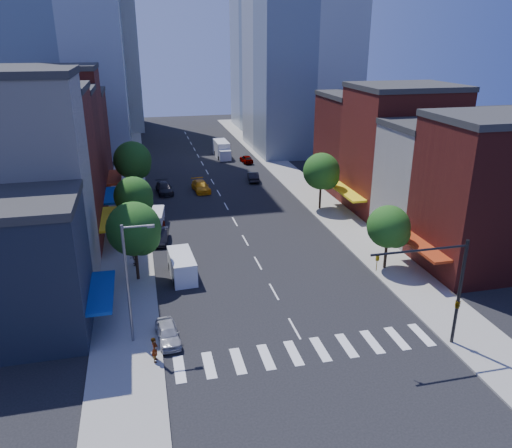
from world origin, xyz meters
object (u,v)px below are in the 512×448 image
at_px(parked_car_third, 155,229).
at_px(box_truck, 222,150).
at_px(traffic_car_oncoming, 253,177).
at_px(pedestrian_near, 155,350).
at_px(parked_car_second, 161,236).
at_px(parked_car_rear, 164,188).
at_px(traffic_car_far, 246,159).
at_px(cargo_van_near, 182,267).
at_px(cargo_van_far, 155,220).
at_px(pedestrian_far, 133,258).
at_px(parked_car_front, 168,333).
at_px(taxi, 201,186).

distance_m(parked_car_third, box_truck, 38.53).
relative_size(traffic_car_oncoming, pedestrian_near, 2.36).
height_order(parked_car_second, pedestrian_near, pedestrian_near).
distance_m(parked_car_rear, traffic_car_far, 21.33).
height_order(traffic_car_far, pedestrian_near, pedestrian_near).
relative_size(parked_car_second, cargo_van_near, 0.82).
xyz_separation_m(cargo_van_near, cargo_van_far, (-1.86, 13.48, -0.10)).
bearing_deg(pedestrian_far, parked_car_rear, 168.17).
bearing_deg(parked_car_second, parked_car_front, -85.43).
height_order(cargo_van_near, traffic_car_far, cargo_van_near).
distance_m(parked_car_rear, cargo_van_far, 13.65).
relative_size(cargo_van_far, pedestrian_far, 3.15).
relative_size(cargo_van_near, pedestrian_far, 3.39).
bearing_deg(pedestrian_far, taxi, 156.49).
relative_size(taxi, box_truck, 0.70).
bearing_deg(traffic_car_oncoming, parked_car_second, 62.05).
bearing_deg(cargo_van_near, traffic_car_far, 67.03).
distance_m(cargo_van_far, pedestrian_far, 10.43).
distance_m(parked_car_rear, cargo_van_near, 27.00).
bearing_deg(traffic_car_far, parked_car_rear, 40.21).
relative_size(taxi, traffic_car_far, 1.27).
bearing_deg(parked_car_rear, pedestrian_far, -105.99).
height_order(parked_car_front, parked_car_rear, parked_car_rear).
xyz_separation_m(parked_car_front, parked_car_third, (0.00, 21.30, 0.01)).
height_order(parked_car_front, taxi, taxi).
bearing_deg(parked_car_third, parked_car_front, -86.64).
xyz_separation_m(cargo_van_near, box_truck, (11.66, 47.20, 0.30)).
xyz_separation_m(parked_car_third, cargo_van_near, (2.01, -11.19, 0.42)).
distance_m(cargo_van_far, traffic_car_far, 33.23).
distance_m(parked_car_rear, pedestrian_near, 39.68).
height_order(box_truck, pedestrian_near, box_truck).
xyz_separation_m(cargo_van_near, taxi, (5.14, 26.75, -0.35)).
bearing_deg(taxi, pedestrian_far, -117.59).
bearing_deg(traffic_car_far, box_truck, -60.84).
bearing_deg(cargo_van_near, pedestrian_far, 139.27).
bearing_deg(cargo_van_far, traffic_car_oncoming, 54.50).
distance_m(parked_car_rear, taxi, 5.16).
bearing_deg(pedestrian_far, cargo_van_near, 51.09).
xyz_separation_m(traffic_car_far, pedestrian_near, (-18.12, -54.61, 0.38)).
bearing_deg(parked_car_front, cargo_van_near, 73.88).
distance_m(taxi, pedestrian_far, 25.26).
bearing_deg(traffic_car_oncoming, pedestrian_near, 76.22).
bearing_deg(parked_car_rear, box_truck, 54.45).
height_order(parked_car_rear, pedestrian_near, pedestrian_near).
xyz_separation_m(parked_car_front, taxi, (7.15, 36.87, 0.08)).
bearing_deg(traffic_car_oncoming, cargo_van_near, 73.20).
xyz_separation_m(cargo_van_near, traffic_car_far, (15.11, 42.05, -0.40)).
relative_size(taxi, pedestrian_near, 2.77).
xyz_separation_m(parked_car_third, taxi, (7.15, 15.57, 0.07)).
relative_size(taxi, traffic_car_oncoming, 1.18).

